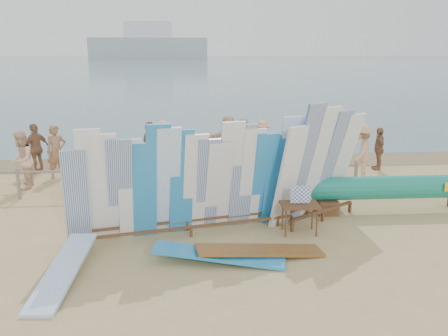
{
  "coord_description": "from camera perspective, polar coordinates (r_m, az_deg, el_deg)",
  "views": [
    {
      "loc": [
        0.78,
        -10.57,
        4.26
      ],
      "look_at": [
        1.86,
        1.93,
        1.07
      ],
      "focal_mm": 38.0,
      "sensor_mm": 36.0,
      "label": 1
    }
  ],
  "objects": [
    {
      "name": "beachgoer_extra_0",
      "position": [
        16.3,
        16.26,
        1.88
      ],
      "size": [
        1.06,
        1.27,
        1.85
      ],
      "primitive_type": "imported",
      "rotation": [
        0.0,
        0.0,
        4.15
      ],
      "color": "tan",
      "rests_on": "ground"
    },
    {
      "name": "side_surfboard_rack",
      "position": [
        12.06,
        11.18,
        0.13
      ],
      "size": [
        2.61,
        2.09,
        3.04
      ],
      "rotation": [
        0.0,
        0.0,
        0.59
      ],
      "color": "brown",
      "rests_on": "ground"
    },
    {
      "name": "flat_board_d",
      "position": [
        9.87,
        -0.61,
        -11.3
      ],
      "size": [
        2.75,
        1.05,
        0.32
      ],
      "primitive_type": "cube",
      "rotation": [
        0.09,
        0.0,
        1.39
      ],
      "color": "#2885CB",
      "rests_on": "ground"
    },
    {
      "name": "ocean",
      "position": [
        138.64,
        -5.38,
        12.44
      ],
      "size": [
        320.0,
        240.0,
        0.02
      ],
      "primitive_type": "cube",
      "color": "#416774",
      "rests_on": "ground"
    },
    {
      "name": "beachgoer_6",
      "position": [
        15.63,
        3.05,
        1.77
      ],
      "size": [
        0.88,
        0.44,
        1.77
      ],
      "primitive_type": "imported",
      "rotation": [
        0.0,
        0.0,
        6.26
      ],
      "color": "tan",
      "rests_on": "ground"
    },
    {
      "name": "beachgoer_2",
      "position": [
        15.85,
        -23.18,
        0.88
      ],
      "size": [
        0.52,
        0.92,
        1.81
      ],
      "primitive_type": "imported",
      "rotation": [
        0.0,
        0.0,
        4.83
      ],
      "color": "beige",
      "rests_on": "ground"
    },
    {
      "name": "fence",
      "position": [
        14.07,
        -7.95,
        -0.82
      ],
      "size": [
        12.08,
        0.08,
        0.9
      ],
      "color": "gray",
      "rests_on": "ground"
    },
    {
      "name": "beach_chair_right",
      "position": [
        15.16,
        0.72,
        -0.98
      ],
      "size": [
        0.78,
        0.79,
        0.94
      ],
      "rotation": [
        0.0,
        0.0,
        0.38
      ],
      "color": "#B51327",
      "rests_on": "ground"
    },
    {
      "name": "flat_board_c",
      "position": [
        10.09,
        4.38,
        -10.75
      ],
      "size": [
        2.74,
        0.91,
        0.35
      ],
      "primitive_type": "cube",
      "rotation": [
        0.1,
        0.0,
        1.7
      ],
      "color": "brown",
      "rests_on": "ground"
    },
    {
      "name": "beachgoer_1",
      "position": [
        16.74,
        -19.5,
        1.86
      ],
      "size": [
        0.75,
        0.63,
        1.8
      ],
      "primitive_type": "imported",
      "rotation": [
        0.0,
        0.0,
        0.49
      ],
      "color": "#8C6042",
      "rests_on": "ground"
    },
    {
      "name": "distant_ship",
      "position": [
        191.0,
        -9.06,
        14.41
      ],
      "size": [
        45.0,
        8.0,
        14.0
      ],
      "color": "#999EA3",
      "rests_on": "ocean"
    },
    {
      "name": "beachgoer_extra_1",
      "position": [
        17.69,
        -21.66,
        2.2
      ],
      "size": [
        0.97,
        1.08,
        1.74
      ],
      "primitive_type": "imported",
      "rotation": [
        0.0,
        0.0,
        4.06
      ],
      "color": "#8C6042",
      "rests_on": "ground"
    },
    {
      "name": "main_surfboard_rack",
      "position": [
        10.93,
        -4.31,
        -1.92
      ],
      "size": [
        5.49,
        1.77,
        2.73
      ],
      "rotation": [
        0.0,
        0.0,
        0.21
      ],
      "color": "brown",
      "rests_on": "ground"
    },
    {
      "name": "beachgoer_4",
      "position": [
        16.08,
        -8.85,
        2.21
      ],
      "size": [
        0.88,
        1.21,
        1.89
      ],
      "primitive_type": "imported",
      "rotation": [
        0.0,
        0.0,
        1.98
      ],
      "color": "#8C6042",
      "rests_on": "ground"
    },
    {
      "name": "wet_sand_strip",
      "position": [
        18.29,
        -7.25,
        0.68
      ],
      "size": [
        40.0,
        2.6,
        0.01
      ],
      "primitive_type": "cube",
      "color": "olive",
      "rests_on": "ground"
    },
    {
      "name": "beachgoer_3",
      "position": [
        16.54,
        -7.35,
        2.51
      ],
      "size": [
        0.57,
        1.22,
        1.84
      ],
      "primitive_type": "imported",
      "rotation": [
        0.0,
        0.0,
        1.5
      ],
      "color": "tan",
      "rests_on": "ground"
    },
    {
      "name": "flat_board_a",
      "position": [
        9.7,
        -18.69,
        -12.58
      ],
      "size": [
        0.82,
        2.73,
        0.39
      ],
      "primitive_type": "cube",
      "rotation": [
        0.12,
        0.0,
        -0.1
      ],
      "color": "#98C2F4",
      "rests_on": "ground"
    },
    {
      "name": "beachgoer_9",
      "position": [
        17.87,
        4.69,
        3.12
      ],
      "size": [
        1.0,
        1.1,
        1.64
      ],
      "primitive_type": "imported",
      "rotation": [
        0.0,
        0.0,
        5.38
      ],
      "color": "tan",
      "rests_on": "ground"
    },
    {
      "name": "beachgoer_5",
      "position": [
        17.96,
        0.5,
        3.52
      ],
      "size": [
        1.78,
        1.04,
        1.82
      ],
      "primitive_type": "imported",
      "rotation": [
        0.0,
        0.0,
        3.46
      ],
      "color": "beige",
      "rests_on": "ground"
    },
    {
      "name": "beachgoer_10",
      "position": [
        17.82,
        18.12,
        2.24
      ],
      "size": [
        0.51,
        0.94,
        1.53
      ],
      "primitive_type": "imported",
      "rotation": [
        0.0,
        0.0,
        4.57
      ],
      "color": "#8C6042",
      "rests_on": "ground"
    },
    {
      "name": "stroller",
      "position": [
        15.3,
        -4.08,
        -0.14
      ],
      "size": [
        0.86,
        1.0,
        1.16
      ],
      "rotation": [
        0.0,
        0.0,
        0.39
      ],
      "color": "#B51327",
      "rests_on": "ground"
    },
    {
      "name": "ground",
      "position": [
        11.42,
        -8.58,
        -7.8
      ],
      "size": [
        160.0,
        160.0,
        0.0
      ],
      "primitive_type": "plane",
      "color": "tan",
      "rests_on": "ground"
    },
    {
      "name": "outrigger_canoe",
      "position": [
        13.39,
        20.06,
        -2.36
      ],
      "size": [
        6.91,
        0.69,
        0.98
      ],
      "rotation": [
        0.0,
        0.0,
        -0.01
      ],
      "color": "brown",
      "rests_on": "ground"
    },
    {
      "name": "beach_chair_left",
      "position": [
        15.32,
        -8.98,
        -1.09
      ],
      "size": [
        0.66,
        0.68,
        0.85
      ],
      "rotation": [
        0.0,
        0.0,
        0.26
      ],
      "color": "#B51327",
      "rests_on": "ground"
    },
    {
      "name": "beachgoer_8",
      "position": [
        15.19,
        2.69,
        1.42
      ],
      "size": [
        0.89,
        0.91,
        1.77
      ],
      "primitive_type": "imported",
      "rotation": [
        0.0,
        0.0,
        5.46
      ],
      "color": "beige",
      "rests_on": "ground"
    },
    {
      "name": "beachgoer_7",
      "position": [
        16.94,
        2.39,
        2.91
      ],
      "size": [
        0.69,
        0.77,
        1.85
      ],
      "primitive_type": "imported",
      "rotation": [
        0.0,
        0.0,
        2.18
      ],
      "color": "#8C6042",
      "rests_on": "ground"
    },
    {
      "name": "vendor_table",
      "position": [
        11.32,
        9.06,
        -5.93
      ],
      "size": [
        0.9,
        0.65,
        1.17
      ],
      "rotation": [
        0.0,
        0.0,
        -0.04
      ],
      "color": "brown",
      "rests_on": "ground"
    }
  ]
}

